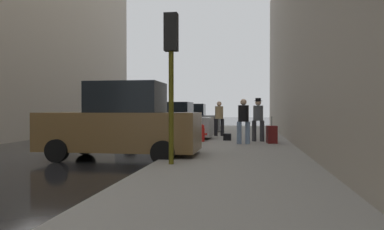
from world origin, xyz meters
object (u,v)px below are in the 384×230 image
parked_gray_coupe (186,120)px  pedestrian_in_jeans (243,119)px  pedestrian_in_tan_coat (219,117)px  pedestrian_with_beanie (258,117)px  parked_silver_sedan (167,123)px  traffic_light (171,55)px  duffel_bag (227,137)px  fire_hydrant (202,133)px  parked_bronze_suv (122,124)px  rolling_suitcase (272,134)px

parked_gray_coupe → pedestrian_in_jeans: 8.42m
parked_gray_coupe → pedestrian_in_tan_coat: pedestrian_in_tan_coat is taller
parked_gray_coupe → pedestrian_with_beanie: size_ratio=2.39×
parked_silver_sedan → pedestrian_in_tan_coat: bearing=39.0°
traffic_light → pedestrian_with_beanie: size_ratio=2.03×
parked_gray_coupe → pedestrian_with_beanie: bearing=-57.6°
duffel_bag → fire_hydrant: bearing=-139.2°
parked_bronze_suv → traffic_light: (1.85, -1.76, 1.73)m
parked_bronze_suv → rolling_suitcase: 6.28m
parked_bronze_suv → pedestrian_in_tan_coat: parked_bronze_suv is taller
parked_bronze_suv → fire_hydrant: 4.96m
pedestrian_with_beanie → pedestrian_in_tan_coat: bearing=122.3°
duffel_bag → parked_silver_sedan: bearing=166.0°
parked_bronze_suv → parked_gray_coupe: size_ratio=1.08×
pedestrian_with_beanie → pedestrian_in_jeans: bearing=-114.8°
parked_bronze_suv → rolling_suitcase: size_ratio=4.42×
pedestrian_with_beanie → pedestrian_in_tan_coat: pedestrian_with_beanie is taller
parked_gray_coupe → pedestrian_in_jeans: bearing=-65.5°
duffel_bag → parked_gray_coupe: bearing=114.9°
pedestrian_in_tan_coat → duffel_bag: bearing=-77.7°
duffel_bag → rolling_suitcase: bearing=-33.4°
pedestrian_with_beanie → duffel_bag: 1.59m
pedestrian_in_jeans → pedestrian_in_tan_coat: size_ratio=1.00×
parked_bronze_suv → parked_silver_sedan: (0.00, 6.14, -0.18)m
traffic_light → rolling_suitcase: (2.72, 6.02, -2.27)m
fire_hydrant → pedestrian_with_beanie: (2.27, 0.46, 0.64)m
traffic_light → rolling_suitcase: bearing=65.7°
parked_bronze_suv → duffel_bag: size_ratio=10.46×
parked_bronze_suv → pedestrian_in_tan_coat: bearing=74.3°
pedestrian_with_beanie → traffic_light: bearing=-108.0°
pedestrian_with_beanie → rolling_suitcase: pedestrian_with_beanie is taller
parked_silver_sedan → pedestrian_in_tan_coat: size_ratio=2.48×
parked_silver_sedan → fire_hydrant: parked_silver_sedan is taller
fire_hydrant → duffel_bag: (0.98, 0.85, -0.21)m
parked_bronze_suv → pedestrian_in_jeans: parked_bronze_suv is taller
fire_hydrant → pedestrian_in_jeans: bearing=-25.4°
parked_silver_sedan → duffel_bag: size_ratio=9.63×
parked_bronze_suv → duffel_bag: parked_bronze_suv is taller
parked_gray_coupe → pedestrian_in_jeans: (3.49, -7.66, 0.26)m
traffic_light → pedestrian_in_tan_coat: 9.85m
fire_hydrant → pedestrian_in_tan_coat: pedestrian_in_tan_coat is taller
pedestrian_in_jeans → rolling_suitcase: pedestrian_in_jeans is taller
pedestrian_with_beanie → pedestrian_in_jeans: 1.38m
rolling_suitcase → duffel_bag: size_ratio=2.36×
pedestrian_with_beanie → pedestrian_in_tan_coat: 3.43m
fire_hydrant → parked_bronze_suv: bearing=-111.4°
traffic_light → parked_bronze_suv: bearing=136.5°
pedestrian_in_tan_coat → pedestrian_in_jeans: bearing=-73.3°
rolling_suitcase → parked_silver_sedan: bearing=157.7°
traffic_light → parked_gray_coupe: bearing=98.0°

